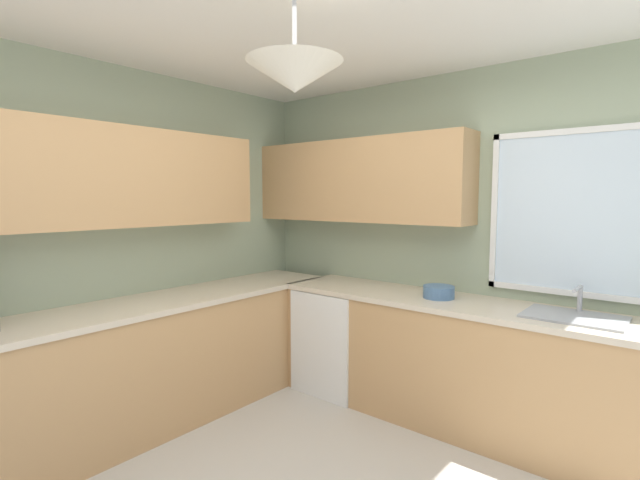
{
  "coord_description": "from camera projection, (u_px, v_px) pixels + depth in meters",
  "views": [
    {
      "loc": [
        1.43,
        -1.56,
        1.66
      ],
      "look_at": [
        -0.52,
        0.81,
        1.37
      ],
      "focal_mm": 25.82,
      "sensor_mm": 36.0,
      "label": 1
    }
  ],
  "objects": [
    {
      "name": "counter_run_back",
      "position": [
        467.0,
        365.0,
        3.31
      ],
      "size": [
        2.98,
        0.65,
        0.92
      ],
      "color": "tan",
      "rests_on": "ground_plane"
    },
    {
      "name": "counter_run_left",
      "position": [
        130.0,
        369.0,
        3.22
      ],
      "size": [
        0.65,
        3.52,
        0.92
      ],
      "color": "tan",
      "rests_on": "ground_plane"
    },
    {
      "name": "dishwasher",
      "position": [
        340.0,
        338.0,
        4.0
      ],
      "size": [
        0.6,
        0.6,
        0.87
      ],
      "primitive_type": "cube",
      "color": "white",
      "rests_on": "ground_plane"
    },
    {
      "name": "sink_assembly",
      "position": [
        574.0,
        316.0,
        2.85
      ],
      "size": [
        0.56,
        0.4,
        0.19
      ],
      "color": "#9EA0A5",
      "rests_on": "counter_run_back"
    },
    {
      "name": "room_shell",
      "position": [
        267.0,
        168.0,
        3.04
      ],
      "size": [
        3.89,
        3.91,
        2.68
      ],
      "color": "#9EAD8E",
      "rests_on": "ground_plane"
    },
    {
      "name": "bowl",
      "position": [
        439.0,
        292.0,
        3.41
      ],
      "size": [
        0.23,
        0.23,
        0.09
      ],
      "primitive_type": "cylinder",
      "color": "#4C7099",
      "rests_on": "counter_run_back"
    }
  ]
}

